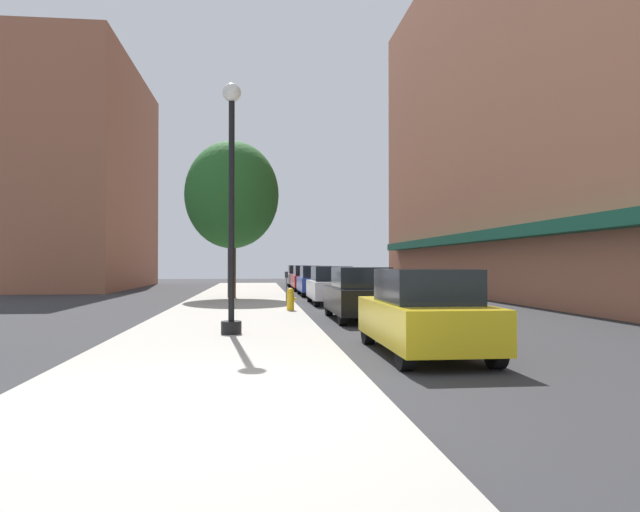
{
  "coord_description": "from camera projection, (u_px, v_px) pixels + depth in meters",
  "views": [
    {
      "loc": [
        0.81,
        -7.01,
        1.76
      ],
      "look_at": [
        4.02,
        22.93,
        2.17
      ],
      "focal_mm": 32.74,
      "sensor_mm": 36.0,
      "label": 1
    }
  ],
  "objects": [
    {
      "name": "building_right_brick",
      "position": [
        530.0,
        99.0,
        30.48
      ],
      "size": [
        6.8,
        40.0,
        20.89
      ],
      "color": "#9E6047",
      "rests_on": "ground"
    },
    {
      "name": "fire_hydrant",
      "position": [
        291.0,
        299.0,
        20.61
      ],
      "size": [
        0.33,
        0.26,
        0.79
      ],
      "color": "gold",
      "rests_on": "sidewalk_slab"
    },
    {
      "name": "building_far_background",
      "position": [
        95.0,
        179.0,
        42.58
      ],
      "size": [
        6.8,
        18.0,
        16.04
      ],
      "color": "#9E6047",
      "rests_on": "ground"
    },
    {
      "name": "car_black",
      "position": [
        360.0,
        294.0,
        18.26
      ],
      "size": [
        1.8,
        4.3,
        1.66
      ],
      "rotation": [
        0.0,
        0.0,
        0.04
      ],
      "color": "black",
      "rests_on": "ground"
    },
    {
      "name": "sidewalk_slab",
      "position": [
        239.0,
        302.0,
        25.75
      ],
      "size": [
        4.8,
        50.0,
        0.12
      ],
      "primitive_type": "cube",
      "color": "#A8A399",
      "rests_on": "ground"
    },
    {
      "name": "car_blue",
      "position": [
        315.0,
        281.0,
        32.38
      ],
      "size": [
        1.8,
        4.3,
        1.66
      ],
      "rotation": [
        0.0,
        0.0,
        0.03
      ],
      "color": "black",
      "rests_on": "ground"
    },
    {
      "name": "car_red",
      "position": [
        306.0,
        278.0,
        38.46
      ],
      "size": [
        1.8,
        4.3,
        1.66
      ],
      "rotation": [
        0.0,
        0.0,
        0.02
      ],
      "color": "black",
      "rests_on": "ground"
    },
    {
      "name": "tree_near",
      "position": [
        232.0,
        195.0,
        28.52
      ],
      "size": [
        4.57,
        4.57,
        7.66
      ],
      "color": "#422D1E",
      "rests_on": "sidewalk_slab"
    },
    {
      "name": "car_white",
      "position": [
        331.0,
        286.0,
        25.53
      ],
      "size": [
        1.8,
        4.3,
        1.66
      ],
      "rotation": [
        0.0,
        0.0,
        0.0
      ],
      "color": "black",
      "rests_on": "ground"
    },
    {
      "name": "car_yellow",
      "position": [
        424.0,
        313.0,
        11.24
      ],
      "size": [
        1.8,
        4.3,
        1.66
      ],
      "rotation": [
        0.0,
        0.0,
        0.01
      ],
      "color": "black",
      "rests_on": "ground"
    },
    {
      "name": "ground_plane",
      "position": [
        332.0,
        305.0,
        25.18
      ],
      "size": [
        90.0,
        90.0,
        0.0
      ],
      "primitive_type": "plane",
      "color": "#2D2D30"
    },
    {
      "name": "parking_meter_near",
      "position": [
        286.0,
        283.0,
        25.17
      ],
      "size": [
        0.14,
        0.09,
        1.31
      ],
      "color": "slate",
      "rests_on": "sidewalk_slab"
    },
    {
      "name": "car_silver",
      "position": [
        298.0,
        276.0,
        45.74
      ],
      "size": [
        1.8,
        4.3,
        1.66
      ],
      "rotation": [
        0.0,
        0.0,
        -0.03
      ],
      "color": "black",
      "rests_on": "ground"
    },
    {
      "name": "lamppost",
      "position": [
        232.0,
        203.0,
        13.68
      ],
      "size": [
        0.48,
        0.48,
        5.9
      ],
      "color": "black",
      "rests_on": "sidewalk_slab"
    }
  ]
}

